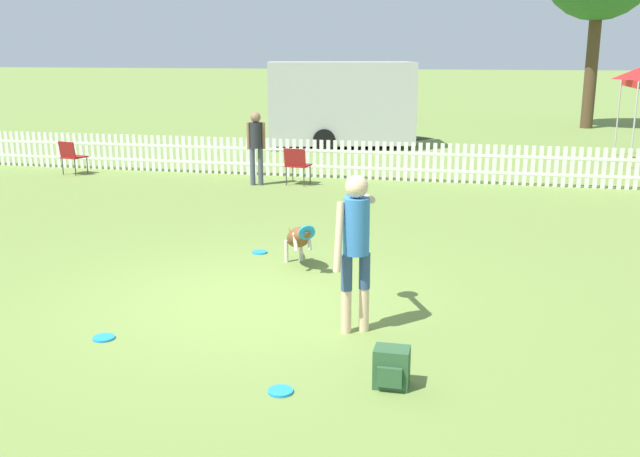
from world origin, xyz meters
TOP-DOWN VIEW (x-y plane):
  - ground_plane at (0.00, 0.00)m, footprint 240.00×240.00m
  - handler_person at (1.49, -0.57)m, footprint 0.43×1.12m
  - leaping_dog at (0.32, 1.54)m, footprint 0.67×1.05m
  - frisbee_near_handler at (1.10, -2.16)m, footprint 0.23×0.23m
  - frisbee_near_dog at (-1.05, -1.41)m, footprint 0.23×0.23m
  - frisbee_midfield at (-0.45, 2.12)m, footprint 0.23×0.23m
  - backpack_on_grass at (2.05, -1.82)m, footprint 0.32×0.27m
  - picket_fence at (0.00, 8.78)m, footprint 25.33×0.04m
  - folding_chair_blue_left at (-1.34, 7.71)m, footprint 0.55×0.56m
  - folding_chair_center at (-7.08, 7.84)m, footprint 0.58×0.59m
  - spectator_standing at (-2.22, 7.50)m, footprint 0.40×0.27m
  - equipment_trailer at (-1.70, 14.52)m, footprint 5.41×3.30m

SIDE VIEW (x-z plane):
  - ground_plane at x=0.00m, z-range 0.00..0.00m
  - frisbee_near_handler at x=1.10m, z-range 0.00..0.02m
  - frisbee_near_dog at x=-1.05m, z-range 0.00..0.02m
  - frisbee_midfield at x=-0.45m, z-range 0.00..0.02m
  - backpack_on_grass at x=2.05m, z-range 0.00..0.37m
  - leaping_dog at x=0.32m, z-range 0.07..0.79m
  - picket_fence at x=0.00m, z-range 0.00..0.91m
  - folding_chair_center at x=-7.08m, z-range 0.08..0.91m
  - folding_chair_blue_left at x=-1.34m, z-range 0.08..0.93m
  - spectator_standing at x=-2.22m, z-range 0.17..1.82m
  - handler_person at x=1.49m, z-range 0.22..1.93m
  - equipment_trailer at x=-1.70m, z-range 0.07..2.71m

